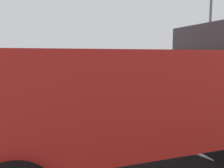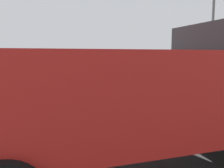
{
  "view_description": "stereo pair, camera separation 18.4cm",
  "coord_description": "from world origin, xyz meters",
  "views": [
    {
      "loc": [
        1.18,
        -4.52,
        2.32
      ],
      "look_at": [
        3.92,
        2.84,
        1.37
      ],
      "focal_mm": 38.18,
      "sensor_mm": 36.0,
      "label": 1
    },
    {
      "loc": [
        1.35,
        -4.59,
        2.32
      ],
      "look_at": [
        3.92,
        2.84,
        1.37
      ],
      "focal_mm": 38.18,
      "sensor_mm": 36.0,
      "label": 2
    }
  ],
  "objects": [
    {
      "name": "loose_tire",
      "position": [
        1.21,
        5.56,
        0.72
      ],
      "size": [
        1.23,
        0.88,
        1.14
      ],
      "primitive_type": "torus",
      "rotation": [
        1.29,
        0.0,
        -0.3
      ],
      "color": "black",
      "rests_on": "sidewalk_curb"
    },
    {
      "name": "street_light_pole",
      "position": [
        9.5,
        4.6,
        2.71
      ],
      "size": [
        0.12,
        0.12,
        5.12
      ],
      "primitive_type": "cylinder",
      "color": "#595B5E",
      "rests_on": "sidewalk_curb"
    },
    {
      "name": "dump_truck_red",
      "position": [
        3.5,
        -0.43,
        1.61
      ],
      "size": [
        7.05,
        2.91,
        3.0
      ],
      "color": "red",
      "rests_on": "ground"
    },
    {
      "name": "fire_hydrant",
      "position": [
        0.98,
        5.67,
        0.6
      ],
      "size": [
        0.22,
        0.49,
        0.84
      ],
      "color": "red",
      "rests_on": "sidewalk_curb"
    }
  ]
}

